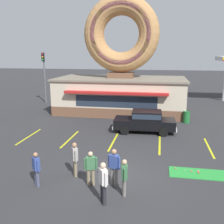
{
  "coord_description": "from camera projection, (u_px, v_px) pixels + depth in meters",
  "views": [
    {
      "loc": [
        2.04,
        -11.11,
        5.72
      ],
      "look_at": [
        -0.94,
        5.0,
        2.0
      ],
      "focal_mm": 42.0,
      "sensor_mm": 36.0,
      "label": 1
    }
  ],
  "objects": [
    {
      "name": "parking_stripe_centre",
      "position": [
        160.0,
        144.0,
        16.69
      ],
      "size": [
        0.12,
        3.6,
        0.01
      ],
      "primitive_type": "cube",
      "color": "yellow",
      "rests_on": "ground"
    },
    {
      "name": "parking_stripe_far_left",
      "position": [
        29.0,
        136.0,
        18.29
      ],
      "size": [
        0.12,
        3.6,
        0.01
      ],
      "primitive_type": "cube",
      "color": "yellow",
      "rests_on": "ground"
    },
    {
      "name": "donut_shop_building",
      "position": [
        121.0,
        74.0,
        25.13
      ],
      "size": [
        12.3,
        6.75,
        10.96
      ],
      "color": "brown",
      "rests_on": "ground"
    },
    {
      "name": "pedestrian_blue_sweater_man",
      "position": [
        124.0,
        176.0,
        10.58
      ],
      "size": [
        0.31,
        0.59,
        1.56
      ],
      "color": "slate",
      "rests_on": "ground"
    },
    {
      "name": "parking_stripe_left",
      "position": [
        70.0,
        139.0,
        17.76
      ],
      "size": [
        0.12,
        3.6,
        0.01
      ],
      "primitive_type": "cube",
      "color": "yellow",
      "rests_on": "ground"
    },
    {
      "name": "car_black",
      "position": [
        145.0,
        121.0,
        19.14
      ],
      "size": [
        4.62,
        2.11,
        1.6
      ],
      "color": "black",
      "rests_on": "ground"
    },
    {
      "name": "trash_bin",
      "position": [
        186.0,
        117.0,
        21.8
      ],
      "size": [
        0.57,
        0.57,
        0.97
      ],
      "color": "#1E662D",
      "rests_on": "ground"
    },
    {
      "name": "mini_donut_far_left",
      "position": [
        176.0,
        168.0,
        13.15
      ],
      "size": [
        0.13,
        0.13,
        0.04
      ],
      "primitive_type": "torus",
      "color": "#A5724C",
      "rests_on": "putting_mat"
    },
    {
      "name": "pedestrian_hooded_kid",
      "position": [
        75.0,
        158.0,
        12.27
      ],
      "size": [
        0.4,
        0.52,
        1.65
      ],
      "color": "#7F7056",
      "rests_on": "ground"
    },
    {
      "name": "parking_stripe_mid_left",
      "position": [
        113.0,
        142.0,
        17.22
      ],
      "size": [
        0.12,
        3.6,
        0.01
      ],
      "primitive_type": "cube",
      "color": "yellow",
      "rests_on": "ground"
    },
    {
      "name": "pedestrian_leather_jacket_man",
      "position": [
        36.0,
        168.0,
        11.35
      ],
      "size": [
        0.45,
        0.45,
        1.55
      ],
      "color": "#474C66",
      "rests_on": "ground"
    },
    {
      "name": "putting_mat",
      "position": [
        206.0,
        174.0,
        12.57
      ],
      "size": [
        3.47,
        1.18,
        0.03
      ],
      "primitive_type": "cube",
      "color": "green",
      "rests_on": "ground"
    },
    {
      "name": "traffic_light_pole",
      "position": [
        44.0,
        71.0,
        29.73
      ],
      "size": [
        0.28,
        0.47,
        5.8
      ],
      "color": "#595B60",
      "rests_on": "ground"
    },
    {
      "name": "mini_donut_near_right",
      "position": [
        191.0,
        171.0,
        12.85
      ],
      "size": [
        0.13,
        0.13,
        0.04
      ],
      "primitive_type": "torus",
      "color": "#A5724C",
      "rests_on": "putting_mat"
    },
    {
      "name": "ground_plane",
      "position": [
        112.0,
        177.0,
        12.28
      ],
      "size": [
        160.0,
        160.0,
        0.0
      ],
      "primitive_type": "plane",
      "color": "#2D2D30"
    },
    {
      "name": "parking_stripe_mid_right",
      "position": [
        209.0,
        147.0,
        16.16
      ],
      "size": [
        0.12,
        3.6,
        0.01
      ],
      "primitive_type": "cube",
      "color": "yellow",
      "rests_on": "ground"
    },
    {
      "name": "pedestrian_crossing_woman",
      "position": [
        103.0,
        181.0,
        9.97
      ],
      "size": [
        0.41,
        0.51,
        1.7
      ],
      "color": "#232328",
      "rests_on": "ground"
    },
    {
      "name": "golf_ball",
      "position": [
        185.0,
        170.0,
        12.94
      ],
      "size": [
        0.04,
        0.04,
        0.04
      ],
      "primitive_type": "sphere",
      "color": "white",
      "rests_on": "putting_mat"
    },
    {
      "name": "mini_donut_far_centre",
      "position": [
        198.0,
        171.0,
        12.82
      ],
      "size": [
        0.13,
        0.13,
        0.04
      ],
      "primitive_type": "torus",
      "color": "#D8667F",
      "rests_on": "putting_mat"
    },
    {
      "name": "pedestrian_clipboard_woman",
      "position": [
        114.0,
        166.0,
        11.35
      ],
      "size": [
        0.57,
        0.35,
        1.69
      ],
      "color": "slate",
      "rests_on": "ground"
    },
    {
      "name": "mini_donut_near_left",
      "position": [
        199.0,
        173.0,
        12.64
      ],
      "size": [
        0.13,
        0.13,
        0.04
      ],
      "primitive_type": "torus",
      "color": "brown",
      "rests_on": "putting_mat"
    },
    {
      "name": "pedestrian_beanie_man",
      "position": [
        91.0,
        167.0,
        11.4
      ],
      "size": [
        0.56,
        0.36,
        1.56
      ],
      "color": "#7F7056",
      "rests_on": "ground"
    }
  ]
}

